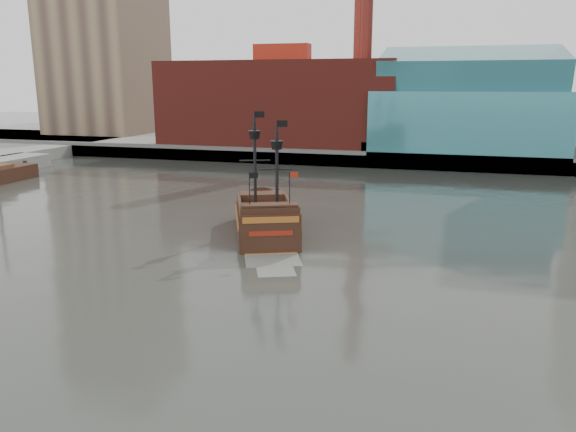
% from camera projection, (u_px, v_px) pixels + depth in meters
% --- Properties ---
extents(ground, '(400.00, 400.00, 0.00)m').
position_uv_depth(ground, '(283.00, 332.00, 30.39)').
color(ground, '#2B2D28').
rests_on(ground, ground).
extents(promenade_far, '(220.00, 60.00, 2.00)m').
position_uv_depth(promenade_far, '(412.00, 144.00, 116.07)').
color(promenade_far, slate).
rests_on(promenade_far, ground).
extents(seawall, '(220.00, 1.00, 2.60)m').
position_uv_depth(seawall, '(398.00, 161.00, 88.45)').
color(seawall, '#4C4C49').
rests_on(seawall, ground).
extents(skyline, '(149.00, 45.00, 62.00)m').
position_uv_depth(skyline, '(445.00, 20.00, 102.29)').
color(skyline, '#7C664A').
rests_on(skyline, promenade_far).
extents(pirate_ship, '(10.18, 16.00, 11.55)m').
position_uv_depth(pirate_ship, '(266.00, 223.00, 49.84)').
color(pirate_ship, black).
rests_on(pirate_ship, ground).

